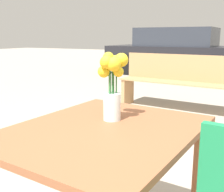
# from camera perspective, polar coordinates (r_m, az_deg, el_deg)

# --- Properties ---
(table_front) EXTENTS (0.86, 1.02, 0.71)m
(table_front) POSITION_cam_1_polar(r_m,az_deg,el_deg) (1.34, -1.68, -10.42)
(table_front) COLOR brown
(table_front) RESTS_ON ground_plane
(flower_vase) EXTENTS (0.13, 0.15, 0.34)m
(flower_vase) POSITION_cam_1_polar(r_m,az_deg,el_deg) (1.39, 0.08, 2.21)
(flower_vase) COLOR silver
(flower_vase) RESTS_ON table_front
(bench_near) EXTENTS (1.97, 0.52, 0.85)m
(bench_near) POSITION_cam_1_polar(r_m,az_deg,el_deg) (4.37, 14.26, 3.20)
(bench_near) COLOR tan
(bench_near) RESTS_ON ground_plane
(parked_car) EXTENTS (3.97, 1.88, 1.36)m
(parked_car) POSITION_cam_1_polar(r_m,az_deg,el_deg) (8.65, 12.95, 8.59)
(parked_car) COLOR black
(parked_car) RESTS_ON ground_plane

